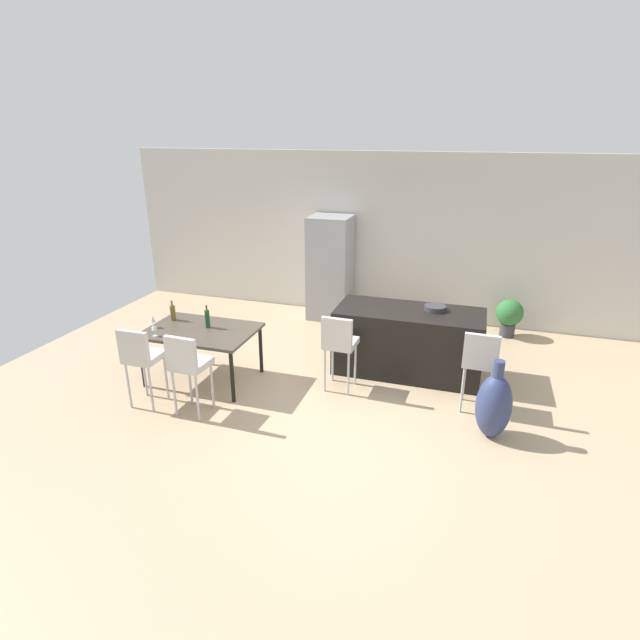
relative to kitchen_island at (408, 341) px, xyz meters
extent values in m
plane|color=tan|center=(-0.67, -0.62, -0.46)|extent=(10.00, 10.00, 0.00)
cube|color=beige|center=(-0.67, 2.26, 0.99)|extent=(10.00, 0.12, 2.90)
cube|color=black|center=(0.00, 0.00, 0.00)|extent=(2.01, 0.88, 0.92)
cube|color=beige|center=(-0.77, -0.76, 0.19)|extent=(0.42, 0.42, 0.08)
cube|color=beige|center=(-0.78, -0.93, 0.41)|extent=(0.40, 0.08, 0.36)
cylinder|color=#B2B2B7|center=(-0.93, -0.60, -0.16)|extent=(0.03, 0.03, 0.61)
cylinder|color=#B2B2B7|center=(-0.61, -0.61, -0.16)|extent=(0.03, 0.03, 0.61)
cylinder|color=#B2B2B7|center=(-0.94, -0.91, -0.16)|extent=(0.03, 0.03, 0.61)
cylinder|color=#B2B2B7|center=(-0.62, -0.93, -0.16)|extent=(0.03, 0.03, 0.61)
cube|color=beige|center=(0.96, -0.76, 0.19)|extent=(0.41, 0.41, 0.08)
cube|color=beige|center=(0.96, -0.93, 0.41)|extent=(0.40, 0.07, 0.36)
cylinder|color=#B2B2B7|center=(0.81, -0.60, -0.16)|extent=(0.03, 0.03, 0.61)
cylinder|color=#B2B2B7|center=(1.13, -0.61, -0.16)|extent=(0.03, 0.03, 0.61)
cylinder|color=#B2B2B7|center=(0.80, -0.92, -0.16)|extent=(0.03, 0.03, 0.61)
cylinder|color=#B2B2B7|center=(1.12, -0.93, -0.16)|extent=(0.03, 0.03, 0.61)
cube|color=#4C4238|center=(-2.62, -1.09, 0.26)|extent=(1.44, 0.99, 0.04)
cylinder|color=black|center=(-3.28, -0.66, -0.11)|extent=(0.05, 0.05, 0.70)
cylinder|color=black|center=(-1.96, -0.66, -0.11)|extent=(0.05, 0.05, 0.70)
cylinder|color=black|center=(-3.28, -1.53, -0.11)|extent=(0.05, 0.05, 0.70)
cylinder|color=black|center=(-1.96, -1.53, -0.11)|extent=(0.05, 0.05, 0.70)
cube|color=beige|center=(-2.94, -1.89, 0.19)|extent=(0.40, 0.40, 0.08)
cube|color=beige|center=(-2.94, -2.06, 0.41)|extent=(0.40, 0.06, 0.36)
cylinder|color=#B2B2B7|center=(-3.10, -1.73, -0.16)|extent=(0.03, 0.03, 0.61)
cylinder|color=#B2B2B7|center=(-2.78, -1.73, -0.16)|extent=(0.03, 0.03, 0.61)
cylinder|color=#B2B2B7|center=(-3.10, -2.05, -0.16)|extent=(0.03, 0.03, 0.61)
cylinder|color=#B2B2B7|center=(-2.78, -2.05, -0.16)|extent=(0.03, 0.03, 0.61)
cube|color=beige|center=(-2.30, -1.89, 0.19)|extent=(0.42, 0.42, 0.08)
cube|color=beige|center=(-2.30, -2.06, 0.41)|extent=(0.40, 0.08, 0.36)
cylinder|color=#B2B2B7|center=(-2.45, -1.72, -0.16)|extent=(0.03, 0.03, 0.61)
cylinder|color=#B2B2B7|center=(-2.13, -1.74, -0.16)|extent=(0.03, 0.03, 0.61)
cylinder|color=#B2B2B7|center=(-2.46, -2.04, -0.16)|extent=(0.03, 0.03, 0.61)
cylinder|color=#B2B2B7|center=(-2.14, -2.06, -0.16)|extent=(0.03, 0.03, 0.61)
cylinder|color=brown|center=(-3.17, -0.89, 0.38)|extent=(0.07, 0.07, 0.21)
cylinder|color=brown|center=(-3.17, -0.89, 0.53)|extent=(0.03, 0.03, 0.08)
cylinder|color=#194723|center=(-2.56, -1.00, 0.40)|extent=(0.06, 0.06, 0.24)
cylinder|color=#194723|center=(-2.56, -1.00, 0.56)|extent=(0.02, 0.02, 0.08)
cylinder|color=silver|center=(-3.07, -1.47, 0.28)|extent=(0.06, 0.06, 0.00)
cylinder|color=silver|center=(-3.07, -1.47, 0.32)|extent=(0.01, 0.01, 0.08)
cone|color=silver|center=(-3.07, -1.47, 0.41)|extent=(0.07, 0.07, 0.09)
cylinder|color=silver|center=(-3.26, -1.22, 0.28)|extent=(0.06, 0.06, 0.00)
cylinder|color=silver|center=(-3.26, -1.22, 0.32)|extent=(0.01, 0.01, 0.08)
cone|color=silver|center=(-3.26, -1.22, 0.41)|extent=(0.07, 0.07, 0.09)
cube|color=#939699|center=(-1.68, 1.82, 0.46)|extent=(0.72, 0.68, 1.84)
cylinder|color=#333338|center=(0.32, 0.11, 0.50)|extent=(0.29, 0.29, 0.07)
ellipsoid|color=navy|center=(1.14, -1.34, -0.08)|extent=(0.39, 0.39, 0.76)
cylinder|color=navy|center=(1.14, -1.34, 0.37)|extent=(0.12, 0.12, 0.19)
cylinder|color=#38383D|center=(1.40, 1.81, -0.35)|extent=(0.24, 0.24, 0.22)
sphere|color=#2D6B33|center=(1.40, 1.81, -0.04)|extent=(0.44, 0.44, 0.44)
camera|label=1|loc=(0.79, -6.54, 2.79)|focal=28.22mm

